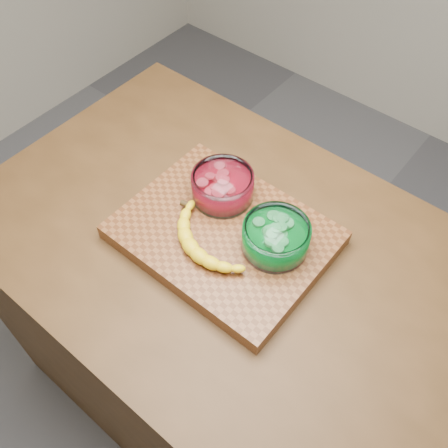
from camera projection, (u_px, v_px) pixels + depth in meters
The scene contains 6 objects.
ground at pixel (224, 383), 1.85m from camera, with size 3.50×3.50×0.00m, color #57575B.
counter at pixel (224, 328), 1.49m from camera, with size 1.20×0.80×0.90m, color #4B2F16.
cutting_board at pixel (224, 235), 1.12m from camera, with size 0.45×0.35×0.04m, color brown.
bowl_red at pixel (223, 186), 1.14m from camera, with size 0.14×0.14×0.07m.
bowl_green at pixel (276, 237), 1.05m from camera, with size 0.14×0.14×0.07m.
banana at pixel (209, 239), 1.07m from camera, with size 0.25×0.15×0.04m, color yellow, non-canonical shape.
Camera 1 is at (0.42, -0.52, 1.82)m, focal length 40.00 mm.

